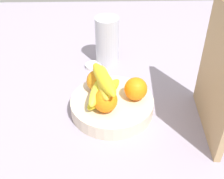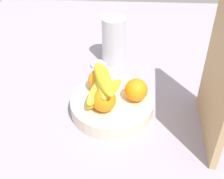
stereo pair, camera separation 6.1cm
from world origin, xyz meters
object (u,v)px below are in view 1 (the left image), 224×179
object	(u,v)px
orange_front_right	(98,81)
cutting_board	(218,76)
fruit_bowl	(112,105)
orange_front_left	(136,89)
jar_lid	(93,66)
thermos_tumbler	(107,41)
orange_center	(105,100)
banana_bunch	(103,86)

from	to	relation	value
orange_front_right	cutting_board	xyz separation A→B (cm)	(12.25, 32.35, 9.83)
fruit_bowl	orange_front_left	distance (cm)	9.37
jar_lid	orange_front_left	bearing A→B (deg)	29.24
thermos_tumbler	jar_lid	world-z (taller)	thermos_tumbler
orange_front_right	cutting_board	distance (cm)	35.96
orange_front_left	cutting_board	xyz separation A→B (cm)	(7.82, 20.67, 9.83)
orange_center	cutting_board	world-z (taller)	cutting_board
thermos_tumbler	fruit_bowl	bearing A→B (deg)	2.20
jar_lid	thermos_tumbler	bearing A→B (deg)	126.07
fruit_bowl	jar_lid	size ratio (longest dim) A/B	4.28
orange_front_right	jar_lid	distance (cm)	21.78
orange_center	fruit_bowl	bearing A→B (deg)	156.13
banana_bunch	thermos_tumbler	distance (cm)	29.34
orange_front_right	fruit_bowl	bearing A→B (deg)	40.52
cutting_board	thermos_tumbler	size ratio (longest dim) A/B	1.95
orange_center	thermos_tumbler	distance (cm)	34.06
orange_center	cutting_board	bearing A→B (deg)	85.20
orange_front_left	orange_center	xyz separation A→B (cm)	(5.31, -9.30, 0.00)
orange_front_left	cutting_board	bearing A→B (deg)	69.27
thermos_tumbler	cutting_board	bearing A→B (deg)	38.51
orange_front_right	jar_lid	bearing A→B (deg)	-173.90
orange_front_right	orange_center	bearing A→B (deg)	13.74
cutting_board	jar_lid	bearing A→B (deg)	-130.54
fruit_bowl	thermos_tumbler	world-z (taller)	thermos_tumbler
jar_lid	banana_bunch	bearing A→B (deg)	8.57
orange_front_right	jar_lid	xyz separation A→B (cm)	(-20.32, -2.17, -7.53)
orange_front_right	thermos_tumbler	distance (cm)	24.53
jar_lid	cutting_board	bearing A→B (deg)	46.66
fruit_bowl	thermos_tumbler	bearing A→B (deg)	-177.80
orange_front_left	fruit_bowl	bearing A→B (deg)	-84.29
orange_center	jar_lid	size ratio (longest dim) A/B	1.18
fruit_bowl	jar_lid	bearing A→B (deg)	-165.52
orange_front_right	orange_center	world-z (taller)	same
orange_front_left	banana_bunch	world-z (taller)	banana_bunch
fruit_bowl	cutting_board	xyz separation A→B (cm)	(7.10, 27.94, 15.70)
banana_bunch	jar_lid	distance (cm)	27.23
orange_center	cutting_board	distance (cm)	31.64
orange_front_right	orange_center	distance (cm)	10.02
orange_front_left	thermos_tumbler	distance (cm)	29.94
orange_front_right	orange_front_left	bearing A→B (deg)	69.24
orange_center	orange_front_right	bearing A→B (deg)	-166.26
orange_front_left	orange_front_right	size ratio (longest dim) A/B	1.00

